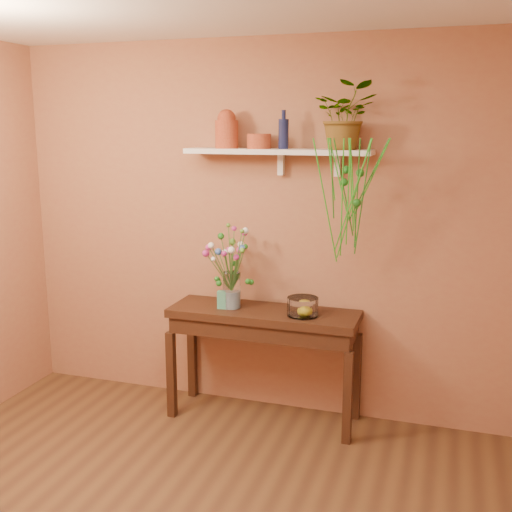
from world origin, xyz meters
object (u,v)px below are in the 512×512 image
at_px(sideboard, 264,326).
at_px(glass_bowl, 303,307).
at_px(blue_bottle, 284,133).
at_px(terracotta_jug, 227,130).
at_px(spider_plant, 346,116).
at_px(bouquet, 230,253).
at_px(glass_vase, 232,293).

bearing_deg(sideboard, glass_bowl, -8.69).
bearing_deg(blue_bottle, glass_bowl, -34.51).
xyz_separation_m(terracotta_jug, spider_plant, (0.83, -0.02, 0.09)).
bearing_deg(blue_bottle, spider_plant, -0.39).
bearing_deg(glass_bowl, sideboard, 171.31).
xyz_separation_m(blue_bottle, spider_plant, (0.42, -0.00, 0.11)).
bearing_deg(bouquet, blue_bottle, 13.41).
bearing_deg(glass_vase, spider_plant, 6.95).
relative_size(terracotta_jug, bouquet, 0.57).
xyz_separation_m(sideboard, terracotta_jug, (-0.30, 0.10, 1.37)).
relative_size(terracotta_jug, glass_bowl, 1.25).
relative_size(sideboard, glass_vase, 5.17).
relative_size(blue_bottle, glass_vase, 0.99).
bearing_deg(bouquet, terracotta_jug, 119.01).
distance_m(blue_bottle, glass_vase, 1.17).
distance_m(terracotta_jug, bouquet, 0.86).
bearing_deg(glass_vase, glass_bowl, -3.08).
bearing_deg(sideboard, bouquet, -178.66).
bearing_deg(terracotta_jug, glass_vase, -58.62).
distance_m(spider_plant, bouquet, 1.23).
relative_size(glass_vase, bouquet, 0.56).
bearing_deg(bouquet, sideboard, 1.34).
distance_m(terracotta_jug, glass_vase, 1.15).
relative_size(sideboard, blue_bottle, 5.22).
xyz_separation_m(terracotta_jug, blue_bottle, (0.42, -0.02, -0.02)).
bearing_deg(terracotta_jug, glass_bowl, -13.54).
distance_m(terracotta_jug, spider_plant, 0.84).
bearing_deg(glass_bowl, terracotta_jug, 166.46).
height_order(terracotta_jug, glass_vase, terracotta_jug).
distance_m(sideboard, spider_plant, 1.55).
xyz_separation_m(blue_bottle, glass_vase, (-0.35, -0.10, -1.12)).
height_order(sideboard, bouquet, bouquet).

